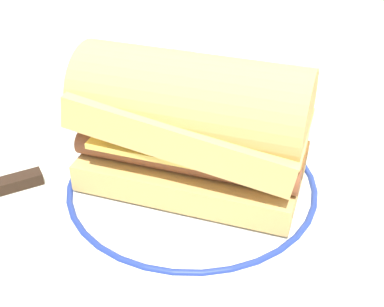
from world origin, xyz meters
The scene contains 4 objects.
ground_plane centered at (0.00, 0.00, 0.00)m, with size 1.50×1.50×0.00m, color beige.
plate centered at (-0.03, 0.01, 0.01)m, with size 0.25×0.25×0.01m.
sausage_sandwich centered at (-0.03, 0.01, 0.08)m, with size 0.22×0.17×0.13m.
salt_shaker centered at (-0.16, 0.14, 0.04)m, with size 0.03×0.03×0.08m.
Camera 1 is at (0.23, -0.28, 0.31)m, focal length 48.04 mm.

